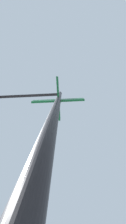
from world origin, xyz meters
TOP-DOWN VIEW (x-y plane):
  - traffic_signal_near at (-6.61, -6.59)m, footprint 1.84×2.50m

SIDE VIEW (x-z plane):
  - traffic_signal_near at x=-6.61m, z-range 1.04..6.29m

